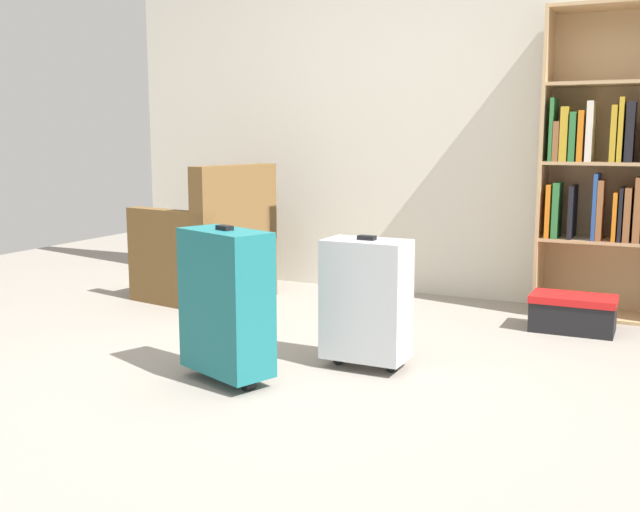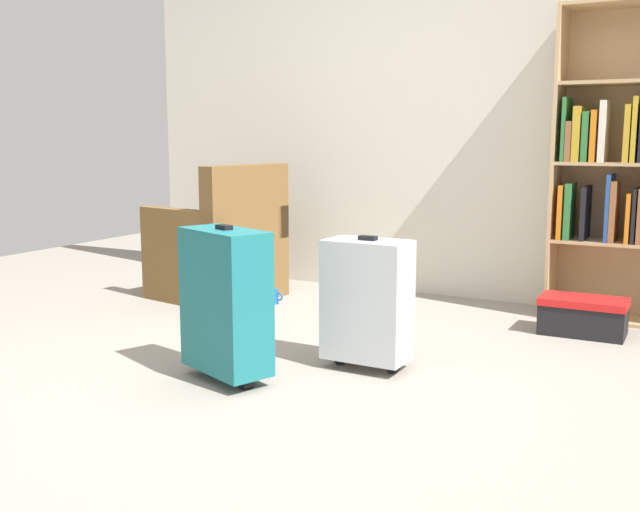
% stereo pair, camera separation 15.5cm
% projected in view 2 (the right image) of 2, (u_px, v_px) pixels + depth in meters
% --- Properties ---
extents(ground_plane, '(8.11, 8.11, 0.00)m').
position_uv_depth(ground_plane, '(272.00, 390.00, 3.21)').
color(ground_plane, gray).
extents(back_wall, '(4.63, 0.10, 2.60)m').
position_uv_depth(back_wall, '(446.00, 103.00, 4.96)').
color(back_wall, beige).
rests_on(back_wall, ground).
extents(bookshelf, '(0.81, 0.33, 1.83)m').
position_uv_depth(bookshelf, '(630.00, 169.00, 4.29)').
color(bookshelf, tan).
rests_on(bookshelf, ground).
extents(armchair, '(0.82, 0.82, 0.90)m').
position_uv_depth(armchair, '(220.00, 251.00, 5.01)').
color(armchair, brown).
rests_on(armchair, ground).
extents(mug, '(0.12, 0.08, 0.10)m').
position_uv_depth(mug, '(273.00, 297.00, 4.85)').
color(mug, '#1959A5').
rests_on(mug, ground).
extents(storage_box, '(0.46, 0.26, 0.21)m').
position_uv_depth(storage_box, '(583.00, 315.00, 4.09)').
color(storage_box, black).
rests_on(storage_box, ground).
extents(suitcase_silver, '(0.39, 0.23, 0.63)m').
position_uv_depth(suitcase_silver, '(367.00, 300.00, 3.46)').
color(suitcase_silver, '#B7BABF').
rests_on(suitcase_silver, ground).
extents(suitcase_teal, '(0.48, 0.36, 0.70)m').
position_uv_depth(suitcase_teal, '(226.00, 301.00, 3.28)').
color(suitcase_teal, '#19666B').
rests_on(suitcase_teal, ground).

